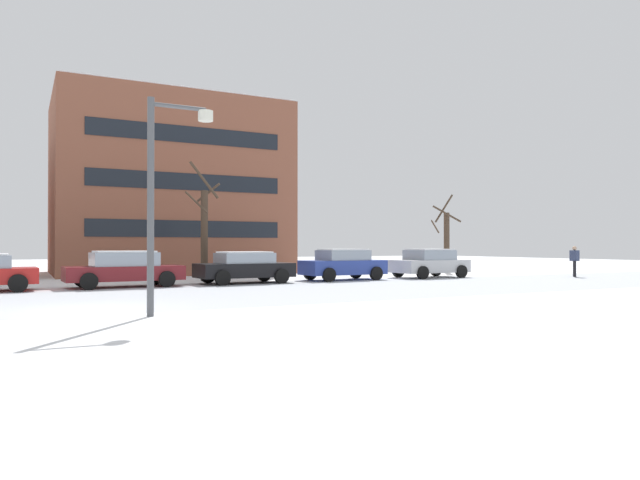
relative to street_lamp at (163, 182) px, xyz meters
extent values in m
plane|color=white|center=(-1.62, 1.75, -3.13)|extent=(120.00, 120.00, 0.00)
cube|color=#B7BCC4|center=(-1.62, 5.04, -3.13)|extent=(80.00, 8.58, 0.00)
cylinder|color=#4C4F54|center=(-0.29, 0.00, -0.59)|extent=(0.16, 0.16, 5.08)
cylinder|color=#4C4F54|center=(0.36, 0.00, 1.80)|extent=(1.29, 0.10, 0.10)
cylinder|color=silver|center=(1.01, 0.00, 1.65)|extent=(0.36, 0.36, 0.25)
cylinder|color=black|center=(-3.14, 10.92, -2.81)|extent=(0.65, 0.25, 0.64)
cylinder|color=black|center=(-3.05, 9.11, -2.81)|extent=(0.65, 0.25, 0.64)
cube|color=maroon|center=(0.65, 10.05, -2.58)|extent=(4.50, 1.94, 0.56)
cube|color=#8C99A8|center=(0.65, 10.05, -2.03)|extent=(2.50, 1.70, 0.54)
cube|color=white|center=(0.65, 10.05, -1.73)|extent=(2.28, 1.57, 0.06)
cylinder|color=black|center=(2.05, 11.00, -2.81)|extent=(0.65, 0.25, 0.64)
cylinder|color=black|center=(2.13, 9.23, -2.81)|extent=(0.65, 0.25, 0.64)
cylinder|color=black|center=(-0.82, 10.87, -2.81)|extent=(0.65, 0.25, 0.64)
cylinder|color=black|center=(-0.74, 9.10, -2.81)|extent=(0.65, 0.25, 0.64)
cube|color=black|center=(5.64, 10.03, -2.56)|extent=(4.20, 1.98, 0.60)
cube|color=#8C99A8|center=(5.64, 10.03, -2.03)|extent=(2.34, 1.75, 0.45)
cube|color=white|center=(5.64, 10.03, -1.78)|extent=(2.13, 1.61, 0.06)
cylinder|color=black|center=(6.93, 11.01, -2.81)|extent=(0.65, 0.25, 0.64)
cylinder|color=black|center=(7.02, 9.18, -2.81)|extent=(0.65, 0.25, 0.64)
cylinder|color=black|center=(4.26, 10.88, -2.81)|extent=(0.65, 0.25, 0.64)
cylinder|color=black|center=(4.34, 9.06, -2.81)|extent=(0.65, 0.25, 0.64)
cube|color=#283D93|center=(10.62, 10.16, -2.52)|extent=(4.09, 1.89, 0.67)
cube|color=#8C99A8|center=(10.62, 10.16, -1.95)|extent=(2.28, 1.67, 0.48)
cube|color=white|center=(10.62, 10.16, -1.68)|extent=(2.07, 1.54, 0.06)
cylinder|color=black|center=(11.89, 11.09, -2.81)|extent=(0.65, 0.25, 0.64)
cylinder|color=black|center=(11.97, 9.35, -2.81)|extent=(0.65, 0.25, 0.64)
cylinder|color=black|center=(9.28, 10.97, -2.81)|extent=(0.65, 0.25, 0.64)
cylinder|color=black|center=(9.36, 9.23, -2.81)|extent=(0.65, 0.25, 0.64)
cube|color=silver|center=(15.61, 9.96, -2.54)|extent=(3.99, 2.06, 0.64)
cube|color=#8C99A8|center=(15.61, 9.96, -1.97)|extent=(2.23, 1.83, 0.50)
cube|color=white|center=(15.61, 9.96, -1.69)|extent=(2.02, 1.69, 0.06)
cylinder|color=black|center=(16.83, 10.98, -2.81)|extent=(0.65, 0.25, 0.64)
cylinder|color=black|center=(16.92, 9.06, -2.81)|extent=(0.65, 0.25, 0.64)
cylinder|color=black|center=(14.30, 10.87, -2.81)|extent=(0.65, 0.25, 0.64)
cylinder|color=black|center=(14.39, 8.94, -2.81)|extent=(0.65, 0.25, 0.64)
cylinder|color=black|center=(22.84, 7.07, -2.71)|extent=(0.14, 0.14, 0.83)
cylinder|color=black|center=(22.61, 6.86, -2.71)|extent=(0.14, 0.14, 0.83)
cube|color=#2D3856|center=(22.73, 6.96, -2.02)|extent=(0.32, 0.43, 0.56)
sphere|color=tan|center=(22.73, 6.96, -1.63)|extent=(0.22, 0.22, 0.22)
cylinder|color=#423326|center=(4.57, 12.54, -1.03)|extent=(0.33, 0.33, 4.20)
cylinder|color=#423326|center=(4.39, 11.95, 1.48)|extent=(1.30, 0.52, 1.70)
cylinder|color=#423326|center=(4.10, 12.16, 0.48)|extent=(0.85, 1.05, 1.07)
cylinder|color=#423326|center=(4.89, 12.97, 1.02)|extent=(1.00, 0.77, 0.91)
cylinder|color=#423326|center=(19.95, 13.83, -1.31)|extent=(0.35, 0.35, 3.63)
cylinder|color=#423326|center=(20.15, 14.33, 0.79)|extent=(1.12, 0.54, 1.75)
cylinder|color=#423326|center=(19.28, 14.10, -0.33)|extent=(0.63, 1.41, 0.85)
cylinder|color=#423326|center=(19.44, 13.20, 0.39)|extent=(1.37, 1.14, 1.04)
cube|color=brown|center=(4.97, 21.69, 1.94)|extent=(12.96, 9.36, 10.13)
cube|color=white|center=(4.97, 21.69, 7.05)|extent=(12.70, 9.17, 0.10)
cube|color=black|center=(4.97, 16.99, -0.60)|extent=(10.37, 0.04, 0.90)
cube|color=black|center=(4.97, 16.99, 1.94)|extent=(10.37, 0.04, 0.90)
cube|color=black|center=(4.97, 16.99, 4.47)|extent=(10.37, 0.04, 0.90)
camera|label=1|loc=(-2.92, -13.61, -1.49)|focal=32.32mm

